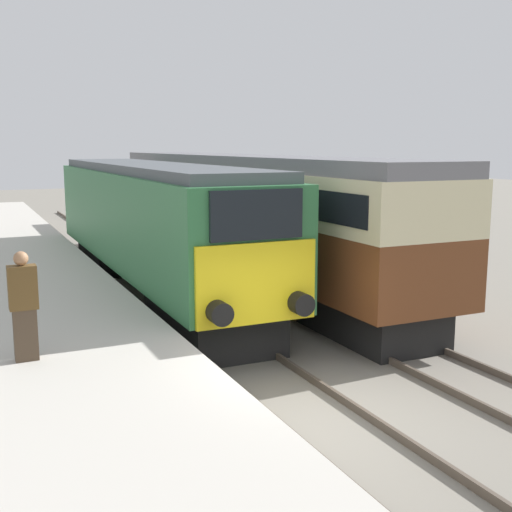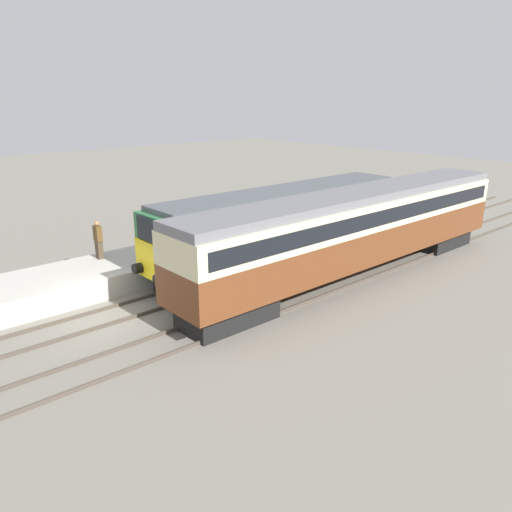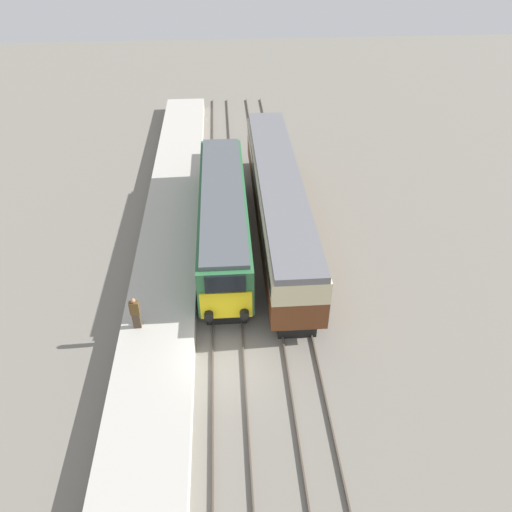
{
  "view_description": "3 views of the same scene",
  "coord_description": "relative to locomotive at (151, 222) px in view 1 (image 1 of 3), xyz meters",
  "views": [
    {
      "loc": [
        -5.01,
        -8.59,
        4.38
      ],
      "look_at": [
        0.0,
        2.28,
        2.31
      ],
      "focal_mm": 45.0,
      "sensor_mm": 36.0,
      "label": 1
    },
    {
      "loc": [
        16.9,
        -7.1,
        8.13
      ],
      "look_at": [
        1.7,
        6.28,
        1.6
      ],
      "focal_mm": 35.0,
      "sensor_mm": 36.0,
      "label": 2
    },
    {
      "loc": [
        0.2,
        -15.34,
        17.88
      ],
      "look_at": [
        1.7,
        6.28,
        1.6
      ],
      "focal_mm": 35.0,
      "sensor_mm": 36.0,
      "label": 3
    }
  ],
  "objects": [
    {
      "name": "platform_left",
      "position": [
        -3.3,
        -1.58,
        -1.68
      ],
      "size": [
        3.5,
        50.0,
        0.98
      ],
      "color": "#B7B2A8",
      "rests_on": "ground_plane"
    },
    {
      "name": "person_on_platform",
      "position": [
        -4.22,
        -7.66,
        -0.31
      ],
      "size": [
        0.44,
        0.26,
        1.77
      ],
      "color": "#473828",
      "rests_on": "platform_left"
    },
    {
      "name": "passenger_carriage",
      "position": [
        3.4,
        1.38,
        0.3
      ],
      "size": [
        2.75,
        19.57,
        4.07
      ],
      "color": "black",
      "rests_on": "ground_plane"
    },
    {
      "name": "ground_plane",
      "position": [
        0.0,
        -9.58,
        -2.17
      ],
      "size": [
        120.0,
        120.0,
        0.0
      ],
      "primitive_type": "plane",
      "color": "slate"
    },
    {
      "name": "rails_near_track",
      "position": [
        0.0,
        -4.58,
        -2.1
      ],
      "size": [
        1.51,
        60.0,
        0.14
      ],
      "color": "#4C4238",
      "rests_on": "ground_plane"
    },
    {
      "name": "locomotive",
      "position": [
        0.0,
        0.0,
        0.0
      ],
      "size": [
        2.7,
        15.11,
        3.87
      ],
      "color": "black",
      "rests_on": "ground_plane"
    },
    {
      "name": "rails_far_track",
      "position": [
        3.4,
        -4.58,
        -2.1
      ],
      "size": [
        1.5,
        60.0,
        0.14
      ],
      "color": "#4C4238",
      "rests_on": "ground_plane"
    }
  ]
}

